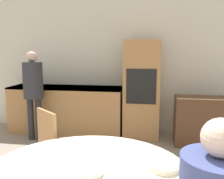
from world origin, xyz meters
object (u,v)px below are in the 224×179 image
Objects in this scene: oven_unit at (142,89)px; sideboard at (210,122)px; chair_far_left at (39,153)px; person_standing at (33,86)px; bowl_centre at (164,168)px; bowl_near at (91,171)px.

oven_unit is 1.28m from sideboard.
chair_far_left is (-0.93, -2.27, -0.33)m from oven_unit.
person_standing is at bearing -176.20° from sideboard.
sideboard is 3.05m from person_standing.
chair_far_left is (-2.07, -1.95, 0.14)m from sideboard.
person_standing is (-1.84, -0.51, 0.08)m from oven_unit.
oven_unit is 1.81× the size of chair_far_left.
bowl_centre is (-0.87, -2.57, 0.37)m from sideboard.
chair_far_left is at bearing 152.93° from bowl_centre.
bowl_near is (0.72, -0.75, 0.24)m from chair_far_left.
chair_far_left reaches higher than sideboard.
bowl_near reaches higher than bowl_centre.
bowl_near is (-0.20, -3.01, -0.09)m from oven_unit.
bowl_centre is at bearing 13.79° from chair_far_left.
sideboard is at bearing 84.13° from chair_far_left.
sideboard reaches higher than bowl_near.
sideboard is 2.85m from chair_far_left.
bowl_near is at bearing -116.59° from sideboard.
sideboard is 0.74× the size of person_standing.
oven_unit reaches higher than person_standing.
bowl_near is (1.64, -2.50, -0.18)m from person_standing.
bowl_centre is (0.27, -2.88, -0.09)m from oven_unit.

